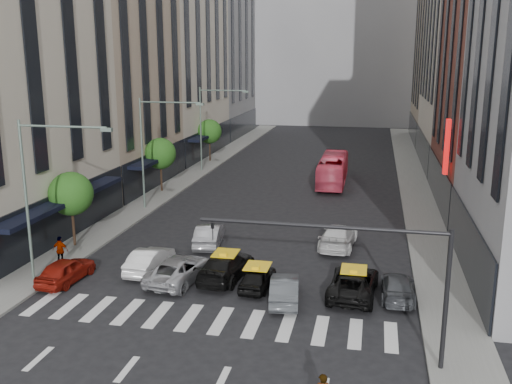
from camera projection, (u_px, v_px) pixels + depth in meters
The scene contains 30 objects.
ground at pixel (200, 334), 26.15m from camera, with size 160.00×160.00×0.00m, color black.
sidewalk_left at pixel (179, 182), 56.97m from camera, with size 3.00×96.00×0.15m, color slate.
sidewalk_right at pixel (417, 194), 52.39m from camera, with size 3.00×96.00×0.15m, color slate.
building_left_b at pixel (112, 60), 53.38m from camera, with size 8.00×16.00×24.00m, color tan.
building_left_c at pixel (175, 8), 69.11m from camera, with size 8.00×20.00×36.00m, color beige.
building_left_d at pixel (218, 38), 87.89m from camera, with size 8.00×18.00×30.00m, color gray.
building_right_b at pixel (501, 48), 45.42m from camera, with size 8.00×18.00×26.00m, color brown.
building_right_d at pixel (447, 44), 81.35m from camera, with size 8.00×18.00×28.00m, color tan.
building_far at pixel (338, 24), 102.84m from camera, with size 30.00×10.00×36.00m, color gray.
tree_near at pixel (71, 194), 37.16m from camera, with size 2.88×2.88×4.95m.
tree_mid at pixel (160, 154), 52.39m from camera, with size 2.88×2.88×4.95m.
tree_far at pixel (210, 131), 67.62m from camera, with size 2.88×2.88×4.95m.
streetlamp_near at pixel (40, 181), 30.58m from camera, with size 5.38×0.25×9.00m.
streetlamp_mid at pixel (153, 139), 45.80m from camera, with size 5.38×0.25×9.00m.
streetlamp_far at pixel (209, 118), 61.03m from camera, with size 5.38×0.25×9.00m.
traffic_signal at pixel (375, 262), 22.62m from camera, with size 10.10×0.20×6.00m.
liberty_sign at pixel (447, 147), 41.27m from camera, with size 0.30×0.70×4.00m.
car_red at pixel (66, 270), 31.99m from camera, with size 1.66×4.13×1.41m, color maroon.
car_white_front at pixel (150, 260), 33.56m from camera, with size 1.51×4.34×1.43m, color silver.
car_silver at pixel (179, 269), 32.09m from camera, with size 2.36×5.13×1.43m, color #ACADB2.
taxi_left at pixel (226, 266), 32.48m from camera, with size 2.12×5.20×1.51m, color black.
taxi_center at pixel (258, 277), 31.15m from camera, with size 1.49×3.69×1.26m, color black.
car_grey_mid at pixel (285, 289), 29.48m from camera, with size 1.45×4.15×1.37m, color #44484C.
taxi_right at pixel (353, 282), 30.22m from camera, with size 2.37×5.15×1.43m, color black.
car_grey_curb at pixel (398, 287), 29.89m from camera, with size 1.73×4.25×1.23m, color #43464B.
car_row2_left at pixel (209, 235), 38.18m from camera, with size 1.58×4.52×1.49m, color #A7A7AD.
car_row2_right at pixel (338, 236), 37.81m from camera, with size 2.13×5.24×1.52m, color white.
bus at pixel (333, 170), 56.17m from camera, with size 2.44×10.44×2.91m, color #E2425E.
rider at pixel (323, 380), 19.40m from camera, with size 0.60×0.40×1.66m, color gray.
pedestrian_far at pixel (60, 250), 34.30m from camera, with size 1.02×0.42×1.74m, color gray.
Camera 1 is at (7.43, -22.86, 12.45)m, focal length 40.00 mm.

